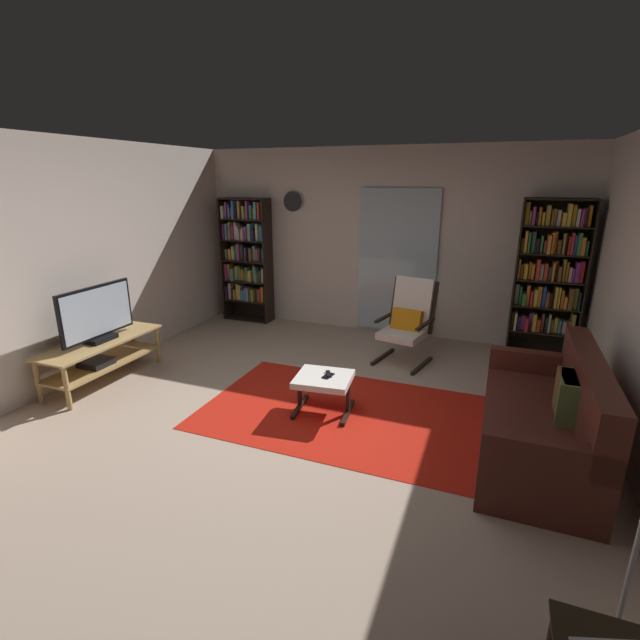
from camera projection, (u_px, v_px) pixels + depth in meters
ground_plane at (299, 420)px, 4.32m from camera, size 7.02×7.02×0.00m
wall_back at (380, 243)px, 6.51m from camera, size 5.60×0.06×2.60m
wall_left at (65, 264)px, 4.88m from camera, size 0.06×6.00×2.60m
glass_door_panel at (397, 262)px, 6.44m from camera, size 1.10×0.01×2.00m
area_rug at (342, 412)px, 4.46m from camera, size 2.65×1.72×0.01m
tv_stand at (102, 355)px, 5.05m from camera, size 0.49×1.40×0.48m
television at (97, 315)px, 4.93m from camera, size 0.20×0.94×0.61m
bookshelf_near_tv at (247, 255)px, 7.13m from camera, size 0.76×0.30×1.90m
bookshelf_near_sofa at (550, 275)px, 5.60m from camera, size 0.79×0.30×1.96m
leather_sofa at (546, 421)px, 3.66m from camera, size 0.81×1.80×0.87m
lounge_armchair at (408, 319)px, 5.59m from camera, size 0.69×0.75×1.02m
ottoman at (324, 383)px, 4.38m from camera, size 0.57×0.53×0.37m
tv_remote at (329, 374)px, 4.39m from camera, size 0.10×0.15×0.02m
cell_phone at (328, 376)px, 4.36m from camera, size 0.09×0.15×0.01m
wall_clock at (293, 201)px, 6.75m from camera, size 0.29×0.03×0.29m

